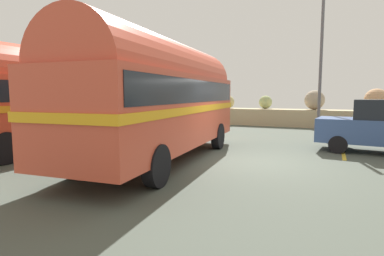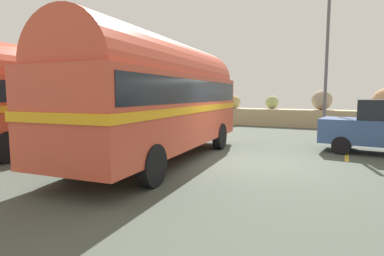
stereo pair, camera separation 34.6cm
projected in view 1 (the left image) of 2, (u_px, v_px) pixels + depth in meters
ground at (252, 162)px, 9.51m from camera, size 32.00×26.00×0.02m
breakwater at (301, 115)px, 19.97m from camera, size 31.36×1.98×2.42m
vintage_coach at (161, 95)px, 9.48m from camera, size 3.09×8.75×3.70m
second_coach at (50, 95)px, 11.70m from camera, size 2.72×8.66×3.70m
parked_car_nearest at (384, 126)px, 10.74m from camera, size 4.25×2.11×1.86m
lamp_post at (323, 60)px, 14.49m from camera, size 1.10×0.24×6.53m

